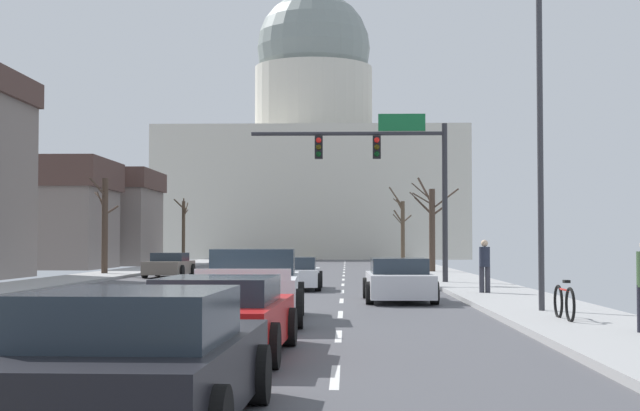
{
  "coord_description": "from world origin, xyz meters",
  "views": [
    {
      "loc": [
        3.65,
        -20.65,
        1.74
      ],
      "look_at": [
        2.19,
        30.92,
        3.75
      ],
      "focal_mm": 52.67,
      "sensor_mm": 36.0,
      "label": 1
    }
  ],
  "objects_px": {
    "pickup_truck_near_02": "(252,288)",
    "sedan_near_03": "(220,318)",
    "sedan_near_01": "(399,281)",
    "sedan_near_04": "(138,364)",
    "street_lamp_right": "(527,100)",
    "signal_gantry": "(390,162)",
    "bicycle_parked": "(564,302)",
    "sedan_near_00": "(293,274)",
    "pedestrian_00": "(485,263)",
    "sedan_oncoming_01": "(264,261)",
    "sedan_oncoming_00": "(169,266)"
  },
  "relations": [
    {
      "from": "sedan_near_04",
      "to": "bicycle_parked",
      "type": "xyz_separation_m",
      "value": [
        6.41,
        10.93,
        -0.12
      ]
    },
    {
      "from": "sedan_near_03",
      "to": "sedan_near_00",
      "type": "bearing_deg",
      "value": 90.03
    },
    {
      "from": "street_lamp_right",
      "to": "pickup_truck_near_02",
      "type": "height_order",
      "value": "street_lamp_right"
    },
    {
      "from": "pedestrian_00",
      "to": "bicycle_parked",
      "type": "bearing_deg",
      "value": -89.25
    },
    {
      "from": "sedan_near_00",
      "to": "sedan_oncoming_01",
      "type": "height_order",
      "value": "sedan_near_00"
    },
    {
      "from": "sedan_near_01",
      "to": "sedan_near_04",
      "type": "height_order",
      "value": "sedan_near_04"
    },
    {
      "from": "signal_gantry",
      "to": "pedestrian_00",
      "type": "distance_m",
      "value": 9.22
    },
    {
      "from": "sedan_near_00",
      "to": "sedan_oncoming_00",
      "type": "height_order",
      "value": "sedan_oncoming_00"
    },
    {
      "from": "sedan_near_01",
      "to": "sedan_near_04",
      "type": "bearing_deg",
      "value": -100.3
    },
    {
      "from": "sedan_near_00",
      "to": "sedan_near_04",
      "type": "bearing_deg",
      "value": -89.94
    },
    {
      "from": "sedan_oncoming_00",
      "to": "bicycle_parked",
      "type": "bearing_deg",
      "value": -63.55
    },
    {
      "from": "sedan_oncoming_00",
      "to": "sedan_oncoming_01",
      "type": "distance_m",
      "value": 13.67
    },
    {
      "from": "street_lamp_right",
      "to": "sedan_near_00",
      "type": "height_order",
      "value": "street_lamp_right"
    },
    {
      "from": "street_lamp_right",
      "to": "sedan_oncoming_00",
      "type": "relative_size",
      "value": 1.95
    },
    {
      "from": "street_lamp_right",
      "to": "sedan_near_01",
      "type": "height_order",
      "value": "street_lamp_right"
    },
    {
      "from": "signal_gantry",
      "to": "sedan_near_00",
      "type": "xyz_separation_m",
      "value": [
        -3.68,
        -3.42,
        -4.39
      ]
    },
    {
      "from": "sedan_near_03",
      "to": "sedan_oncoming_01",
      "type": "height_order",
      "value": "sedan_near_03"
    },
    {
      "from": "street_lamp_right",
      "to": "signal_gantry",
      "type": "bearing_deg",
      "value": 99.1
    },
    {
      "from": "pedestrian_00",
      "to": "sedan_near_01",
      "type": "bearing_deg",
      "value": -142.1
    },
    {
      "from": "sedan_near_00",
      "to": "sedan_near_01",
      "type": "height_order",
      "value": "sedan_near_01"
    },
    {
      "from": "pickup_truck_near_02",
      "to": "sedan_near_03",
      "type": "xyz_separation_m",
      "value": [
        0.15,
        -6.33,
        -0.13
      ]
    },
    {
      "from": "sedan_near_04",
      "to": "sedan_near_01",
      "type": "bearing_deg",
      "value": 79.7
    },
    {
      "from": "pickup_truck_near_02",
      "to": "signal_gantry",
      "type": "bearing_deg",
      "value": 77.43
    },
    {
      "from": "bicycle_parked",
      "to": "sedan_near_03",
      "type": "bearing_deg",
      "value": -140.58
    },
    {
      "from": "sedan_near_00",
      "to": "sedan_oncoming_00",
      "type": "xyz_separation_m",
      "value": [
        -6.83,
        11.91,
        0.01
      ]
    },
    {
      "from": "sedan_near_03",
      "to": "pedestrian_00",
      "type": "relative_size",
      "value": 2.8
    },
    {
      "from": "street_lamp_right",
      "to": "sedan_near_04",
      "type": "xyz_separation_m",
      "value": [
        -6.16,
        -13.45,
        -4.47
      ]
    },
    {
      "from": "sedan_near_01",
      "to": "sedan_oncoming_01",
      "type": "relative_size",
      "value": 1.03
    },
    {
      "from": "bicycle_parked",
      "to": "pedestrian_00",
      "type": "bearing_deg",
      "value": 90.75
    },
    {
      "from": "sedan_near_00",
      "to": "sedan_oncoming_01",
      "type": "xyz_separation_m",
      "value": [
        -3.29,
        25.11,
        -0.02
      ]
    },
    {
      "from": "pickup_truck_near_02",
      "to": "bicycle_parked",
      "type": "xyz_separation_m",
      "value": [
        6.57,
        -1.05,
        -0.23
      ]
    },
    {
      "from": "street_lamp_right",
      "to": "sedan_near_03",
      "type": "height_order",
      "value": "street_lamp_right"
    },
    {
      "from": "sedan_near_00",
      "to": "sedan_near_01",
      "type": "distance_m",
      "value": 7.57
    },
    {
      "from": "sedan_near_04",
      "to": "sedan_oncoming_00",
      "type": "distance_m",
      "value": 38.2
    },
    {
      "from": "sedan_oncoming_00",
      "to": "pedestrian_00",
      "type": "bearing_deg",
      "value": -51.38
    },
    {
      "from": "pedestrian_00",
      "to": "sedan_near_03",
      "type": "bearing_deg",
      "value": -112.08
    },
    {
      "from": "sedan_near_00",
      "to": "pickup_truck_near_02",
      "type": "distance_m",
      "value": 13.7
    },
    {
      "from": "street_lamp_right",
      "to": "sedan_near_00",
      "type": "bearing_deg",
      "value": 116.84
    },
    {
      "from": "sedan_oncoming_00",
      "to": "sedan_oncoming_01",
      "type": "relative_size",
      "value": 0.95
    },
    {
      "from": "street_lamp_right",
      "to": "sedan_near_03",
      "type": "distance_m",
      "value": 10.92
    },
    {
      "from": "signal_gantry",
      "to": "sedan_near_04",
      "type": "height_order",
      "value": "signal_gantry"
    },
    {
      "from": "sedan_near_03",
      "to": "sedan_oncoming_01",
      "type": "relative_size",
      "value": 1.04
    },
    {
      "from": "sedan_near_00",
      "to": "bicycle_parked",
      "type": "height_order",
      "value": "sedan_near_00"
    },
    {
      "from": "bicycle_parked",
      "to": "sedan_near_01",
      "type": "bearing_deg",
      "value": 110.29
    },
    {
      "from": "street_lamp_right",
      "to": "bicycle_parked",
      "type": "relative_size",
      "value": 4.72
    },
    {
      "from": "signal_gantry",
      "to": "pickup_truck_near_02",
      "type": "bearing_deg",
      "value": -102.57
    },
    {
      "from": "pickup_truck_near_02",
      "to": "sedan_near_03",
      "type": "relative_size",
      "value": 1.2
    },
    {
      "from": "sedan_near_01",
      "to": "pickup_truck_near_02",
      "type": "xyz_separation_m",
      "value": [
        -3.61,
        -6.97,
        0.12
      ]
    },
    {
      "from": "signal_gantry",
      "to": "pickup_truck_near_02",
      "type": "height_order",
      "value": "signal_gantry"
    },
    {
      "from": "street_lamp_right",
      "to": "sedan_oncoming_01",
      "type": "distance_m",
      "value": 38.79
    }
  ]
}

